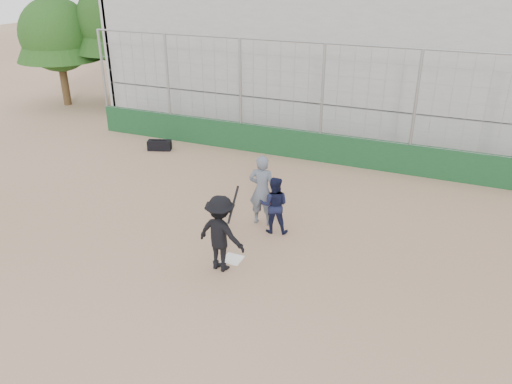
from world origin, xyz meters
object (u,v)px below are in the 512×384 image
at_px(catcher_crouched, 274,214).
at_px(equipment_bag, 159,145).
at_px(umpire, 262,194).
at_px(batter_at_plate, 221,233).

relative_size(catcher_crouched, equipment_bag, 1.14).
bearing_deg(catcher_crouched, umpire, 144.67).
bearing_deg(equipment_bag, catcher_crouched, -33.85).
bearing_deg(equipment_bag, umpire, -33.72).
height_order(catcher_crouched, equipment_bag, catcher_crouched).
height_order(batter_at_plate, equipment_bag, batter_at_plate).
distance_m(batter_at_plate, equipment_bag, 8.39).
distance_m(batter_at_plate, catcher_crouched, 2.11).
relative_size(batter_at_plate, catcher_crouched, 1.85).
bearing_deg(catcher_crouched, equipment_bag, 146.15).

